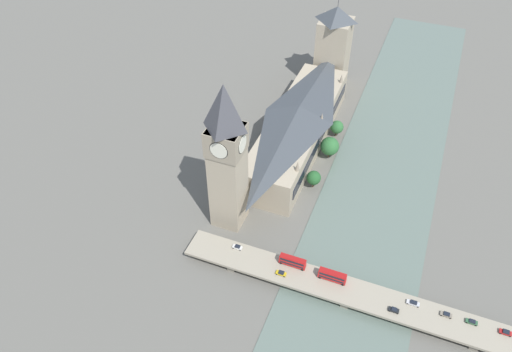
{
  "coord_description": "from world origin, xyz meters",
  "views": [
    {
      "loc": [
        -39.52,
        192.81,
        167.7
      ],
      "look_at": [
        20.57,
        39.91,
        16.39
      ],
      "focal_mm": 35.0,
      "sensor_mm": 36.0,
      "label": 1
    }
  ],
  "objects_px": {
    "double_decker_bus_mid": "(293,261)",
    "car_southbound_tail": "(472,322)",
    "car_southbound_mid": "(506,332)",
    "clock_tower": "(227,156)",
    "parliament_hall": "(298,126)",
    "car_northbound_mid": "(394,310)",
    "road_bridge": "(348,292)",
    "car_northbound_lead": "(237,247)",
    "double_decker_bus_lead": "(332,276)",
    "car_southbound_lead": "(446,314)",
    "car_northbound_tail": "(413,303)",
    "victoria_tower": "(333,47)",
    "car_southbound_extra": "(281,273)"
  },
  "relations": [
    {
      "from": "double_decker_bus_mid",
      "to": "car_southbound_tail",
      "type": "bearing_deg",
      "value": 179.31
    },
    {
      "from": "double_decker_bus_mid",
      "to": "car_southbound_mid",
      "type": "distance_m",
      "value": 80.93
    },
    {
      "from": "clock_tower",
      "to": "car_southbound_mid",
      "type": "height_order",
      "value": "clock_tower"
    },
    {
      "from": "parliament_hall",
      "to": "car_northbound_mid",
      "type": "bearing_deg",
      "value": 127.27
    },
    {
      "from": "road_bridge",
      "to": "car_southbound_mid",
      "type": "xyz_separation_m",
      "value": [
        -56.84,
        -2.66,
        1.64
      ]
    },
    {
      "from": "road_bridge",
      "to": "car_northbound_lead",
      "type": "bearing_deg",
      "value": -4.14
    },
    {
      "from": "double_decker_bus_lead",
      "to": "car_northbound_lead",
      "type": "distance_m",
      "value": 40.88
    },
    {
      "from": "clock_tower",
      "to": "road_bridge",
      "type": "relative_size",
      "value": 0.52
    },
    {
      "from": "clock_tower",
      "to": "car_southbound_lead",
      "type": "relative_size",
      "value": 17.01
    },
    {
      "from": "clock_tower",
      "to": "double_decker_bus_mid",
      "type": "bearing_deg",
      "value": 153.42
    },
    {
      "from": "car_southbound_tail",
      "to": "car_northbound_tail",
      "type": "bearing_deg",
      "value": -0.65
    },
    {
      "from": "parliament_hall",
      "to": "car_northbound_mid",
      "type": "relative_size",
      "value": 26.52
    },
    {
      "from": "car_northbound_mid",
      "to": "car_northbound_tail",
      "type": "bearing_deg",
      "value": -138.15
    },
    {
      "from": "victoria_tower",
      "to": "car_southbound_lead",
      "type": "distance_m",
      "value": 169.67
    },
    {
      "from": "road_bridge",
      "to": "car_southbound_lead",
      "type": "bearing_deg",
      "value": -176.18
    },
    {
      "from": "clock_tower",
      "to": "car_northbound_tail",
      "type": "bearing_deg",
      "value": 167.65
    },
    {
      "from": "double_decker_bus_lead",
      "to": "clock_tower",
      "type": "bearing_deg",
      "value": -19.74
    },
    {
      "from": "car_northbound_tail",
      "to": "car_southbound_lead",
      "type": "distance_m",
      "value": 12.14
    },
    {
      "from": "road_bridge",
      "to": "car_southbound_tail",
      "type": "xyz_separation_m",
      "value": [
        -45.25,
        -2.68,
        1.59
      ]
    },
    {
      "from": "car_northbound_lead",
      "to": "car_southbound_tail",
      "type": "height_order",
      "value": "car_northbound_lead"
    },
    {
      "from": "car_northbound_mid",
      "to": "car_southbound_mid",
      "type": "bearing_deg",
      "value": -172.17
    },
    {
      "from": "double_decker_bus_mid",
      "to": "car_southbound_extra",
      "type": "distance_m",
      "value": 6.76
    },
    {
      "from": "car_southbound_extra",
      "to": "car_northbound_mid",
      "type": "bearing_deg",
      "value": 179.61
    },
    {
      "from": "parliament_hall",
      "to": "car_southbound_tail",
      "type": "xyz_separation_m",
      "value": [
        -93.06,
        80.93,
        -7.07
      ]
    },
    {
      "from": "parliament_hall",
      "to": "car_southbound_extra",
      "type": "relative_size",
      "value": 24.73
    },
    {
      "from": "car_northbound_mid",
      "to": "car_southbound_lead",
      "type": "distance_m",
      "value": 19.09
    },
    {
      "from": "victoria_tower",
      "to": "double_decker_bus_mid",
      "type": "relative_size",
      "value": 4.87
    },
    {
      "from": "double_decker_bus_lead",
      "to": "car_northbound_tail",
      "type": "height_order",
      "value": "double_decker_bus_lead"
    },
    {
      "from": "car_northbound_lead",
      "to": "victoria_tower",
      "type": "bearing_deg",
      "value": -90.13
    },
    {
      "from": "double_decker_bus_mid",
      "to": "double_decker_bus_lead",
      "type": "bearing_deg",
      "value": 176.63
    },
    {
      "from": "victoria_tower",
      "to": "double_decker_bus_lead",
      "type": "bearing_deg",
      "value": 105.52
    },
    {
      "from": "parliament_hall",
      "to": "car_southbound_extra",
      "type": "distance_m",
      "value": 88.8
    },
    {
      "from": "double_decker_bus_lead",
      "to": "car_southbound_extra",
      "type": "height_order",
      "value": "double_decker_bus_lead"
    },
    {
      "from": "car_southbound_lead",
      "to": "car_southbound_mid",
      "type": "xyz_separation_m",
      "value": [
        -20.58,
        -0.24,
        0.07
      ]
    },
    {
      "from": "clock_tower",
      "to": "double_decker_bus_lead",
      "type": "bearing_deg",
      "value": 160.26
    },
    {
      "from": "clock_tower",
      "to": "parliament_hall",
      "type": "bearing_deg",
      "value": -100.59
    },
    {
      "from": "double_decker_bus_mid",
      "to": "car_southbound_mid",
      "type": "bearing_deg",
      "value": 179.4
    },
    {
      "from": "road_bridge",
      "to": "car_southbound_tail",
      "type": "height_order",
      "value": "car_southbound_tail"
    },
    {
      "from": "car_northbound_tail",
      "to": "car_southbound_tail",
      "type": "height_order",
      "value": "car_northbound_tail"
    },
    {
      "from": "car_northbound_lead",
      "to": "car_northbound_tail",
      "type": "relative_size",
      "value": 0.85
    },
    {
      "from": "double_decker_bus_lead",
      "to": "car_southbound_extra",
      "type": "distance_m",
      "value": 20.14
    },
    {
      "from": "victoria_tower",
      "to": "car_northbound_mid",
      "type": "height_order",
      "value": "victoria_tower"
    },
    {
      "from": "victoria_tower",
      "to": "double_decker_bus_lead",
      "type": "relative_size",
      "value": 4.8
    },
    {
      "from": "car_southbound_lead",
      "to": "car_southbound_tail",
      "type": "bearing_deg",
      "value": -178.36
    },
    {
      "from": "car_southbound_mid",
      "to": "car_southbound_tail",
      "type": "relative_size",
      "value": 1.01
    },
    {
      "from": "parliament_hall",
      "to": "car_southbound_lead",
      "type": "height_order",
      "value": "parliament_hall"
    },
    {
      "from": "clock_tower",
      "to": "road_bridge",
      "type": "xyz_separation_m",
      "value": [
        -59.47,
        21.22,
        -34.03
      ]
    },
    {
      "from": "road_bridge",
      "to": "double_decker_bus_mid",
      "type": "bearing_deg",
      "value": -8.29
    },
    {
      "from": "victoria_tower",
      "to": "car_southbound_mid",
      "type": "xyz_separation_m",
      "value": [
        -104.7,
        145.79,
        -19.59
      ]
    },
    {
      "from": "car_northbound_mid",
      "to": "double_decker_bus_lead",
      "type": "bearing_deg",
      "value": -11.7
    }
  ]
}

